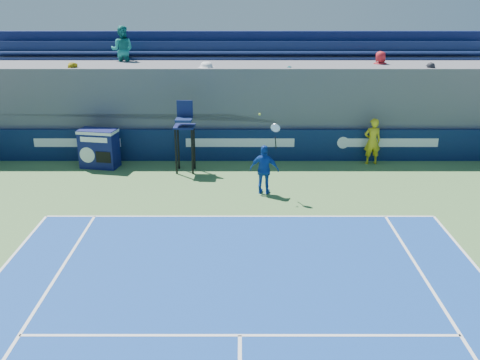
{
  "coord_description": "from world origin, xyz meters",
  "views": [
    {
      "loc": [
        0.01,
        -1.96,
        6.13
      ],
      "look_at": [
        0.0,
        11.5,
        1.25
      ],
      "focal_mm": 40.0,
      "sensor_mm": 36.0,
      "label": 1
    }
  ],
  "objects_px": {
    "ball_person": "(372,141)",
    "tennis_player": "(264,169)",
    "match_clock": "(99,147)",
    "umpire_chair": "(185,129)"
  },
  "relations": [
    {
      "from": "ball_person",
      "to": "tennis_player",
      "type": "distance_m",
      "value": 5.02
    },
    {
      "from": "tennis_player",
      "to": "match_clock",
      "type": "bearing_deg",
      "value": 155.79
    },
    {
      "from": "match_clock",
      "to": "tennis_player",
      "type": "bearing_deg",
      "value": -24.21
    },
    {
      "from": "ball_person",
      "to": "match_clock",
      "type": "relative_size",
      "value": 1.19
    },
    {
      "from": "match_clock",
      "to": "umpire_chair",
      "type": "distance_m",
      "value": 3.25
    },
    {
      "from": "match_clock",
      "to": "umpire_chair",
      "type": "xyz_separation_m",
      "value": [
        3.12,
        -0.45,
        0.79
      ]
    },
    {
      "from": "umpire_chair",
      "to": "tennis_player",
      "type": "xyz_separation_m",
      "value": [
        2.66,
        -2.15,
        -0.73
      ]
    },
    {
      "from": "ball_person",
      "to": "umpire_chair",
      "type": "relative_size",
      "value": 0.68
    },
    {
      "from": "umpire_chair",
      "to": "match_clock",
      "type": "bearing_deg",
      "value": 171.84
    },
    {
      "from": "ball_person",
      "to": "tennis_player",
      "type": "xyz_separation_m",
      "value": [
        -4.04,
        -2.99,
        -0.06
      ]
    }
  ]
}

